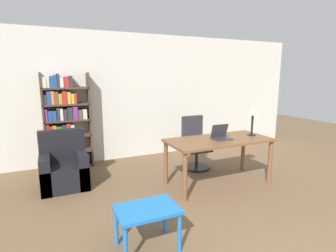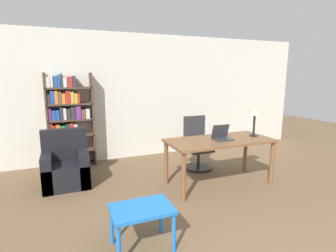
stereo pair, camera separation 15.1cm
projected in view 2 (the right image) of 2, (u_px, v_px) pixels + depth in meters
name	position (u px, v px, depth m)	size (l,w,h in m)	color
wall_back	(149.00, 96.00, 5.89)	(8.00, 0.06, 2.70)	silver
desk	(219.00, 145.00, 4.33)	(1.75, 0.81, 0.78)	brown
laptop	(222.00, 136.00, 4.30)	(0.31, 0.23, 0.24)	#2D2D33
table_lamp	(255.00, 112.00, 4.47)	(0.26, 0.26, 0.53)	black
office_chair	(197.00, 146.00, 5.17)	(0.54, 0.54, 1.03)	black
side_table_blue	(142.00, 214.00, 2.73)	(0.64, 0.45, 0.46)	blue
armchair	(66.00, 167.00, 4.36)	(0.72, 0.65, 0.92)	black
bookshelf	(68.00, 124.00, 5.16)	(0.87, 0.28, 1.87)	#4C3828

